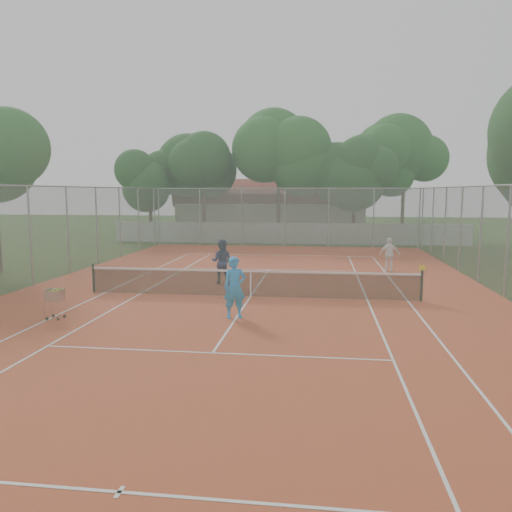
# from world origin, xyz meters

# --- Properties ---
(ground) EXTENTS (120.00, 120.00, 0.00)m
(ground) POSITION_xyz_m (0.00, 0.00, 0.00)
(ground) COLOR #1B360E
(ground) RESTS_ON ground
(court_pad) EXTENTS (18.00, 34.00, 0.02)m
(court_pad) POSITION_xyz_m (0.00, 0.00, 0.01)
(court_pad) COLOR #BA4324
(court_pad) RESTS_ON ground
(court_lines) EXTENTS (10.98, 23.78, 0.01)m
(court_lines) POSITION_xyz_m (0.00, 0.00, 0.02)
(court_lines) COLOR white
(court_lines) RESTS_ON court_pad
(tennis_net) EXTENTS (11.88, 0.10, 0.98)m
(tennis_net) POSITION_xyz_m (0.00, 0.00, 0.51)
(tennis_net) COLOR black
(tennis_net) RESTS_ON court_pad
(perimeter_fence) EXTENTS (18.00, 34.00, 4.00)m
(perimeter_fence) POSITION_xyz_m (0.00, 0.00, 2.00)
(perimeter_fence) COLOR slate
(perimeter_fence) RESTS_ON ground
(boundary_wall) EXTENTS (26.00, 0.30, 1.50)m
(boundary_wall) POSITION_xyz_m (0.00, 19.00, 0.75)
(boundary_wall) COLOR silver
(boundary_wall) RESTS_ON ground
(clubhouse) EXTENTS (16.40, 9.00, 4.40)m
(clubhouse) POSITION_xyz_m (-2.00, 29.00, 2.20)
(clubhouse) COLOR beige
(clubhouse) RESTS_ON ground
(tropical_trees) EXTENTS (29.00, 19.00, 10.00)m
(tropical_trees) POSITION_xyz_m (0.00, 22.00, 5.00)
(tropical_trees) COLOR black
(tropical_trees) RESTS_ON ground
(player_near) EXTENTS (0.79, 0.65, 1.84)m
(player_near) POSITION_xyz_m (-0.05, -3.08, 0.94)
(player_near) COLOR #1A88E3
(player_near) RESTS_ON court_pad
(player_far_left) EXTENTS (0.92, 0.74, 1.80)m
(player_far_left) POSITION_xyz_m (-1.55, 2.49, 0.92)
(player_far_left) COLOR #1A1849
(player_far_left) RESTS_ON court_pad
(player_far_right) EXTENTS (0.94, 0.39, 1.59)m
(player_far_right) POSITION_xyz_m (5.72, 6.59, 0.82)
(player_far_right) COLOR white
(player_far_right) RESTS_ON court_pad
(ball_hopper) EXTENTS (0.62, 0.62, 0.97)m
(ball_hopper) POSITION_xyz_m (-5.29, -3.91, 0.51)
(ball_hopper) COLOR #BABAC1
(ball_hopper) RESTS_ON court_pad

